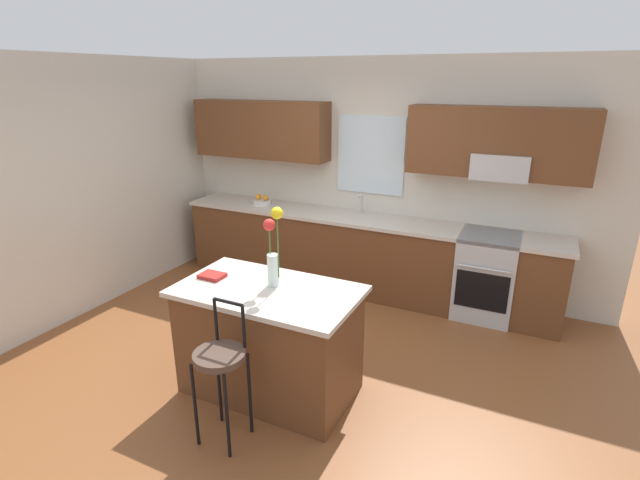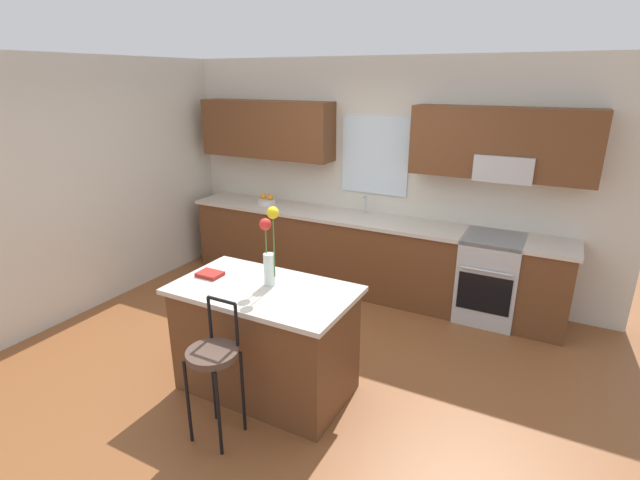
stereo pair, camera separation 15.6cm
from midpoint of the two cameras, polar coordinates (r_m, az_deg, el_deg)
ground_plane at (r=4.54m, az=-2.69°, el=-14.04°), size 14.00×14.00×0.00m
wall_left at (r=5.85m, az=-23.63°, el=6.41°), size 0.12×4.60×2.70m
back_wall_assembly at (r=5.67m, az=7.63°, el=9.14°), size 5.60×0.50×2.70m
counter_run at (r=5.70m, az=5.90°, el=-1.69°), size 4.56×0.64×0.92m
sink_faucet at (r=5.66m, az=6.25°, el=4.49°), size 0.02×0.13×0.23m
oven_range at (r=5.35m, az=20.53°, el=-4.33°), size 0.60×0.64×0.92m
kitchen_island at (r=3.93m, az=-5.45°, el=-11.83°), size 1.43×0.82×0.92m
bar_stool_near at (r=3.42m, az=-11.42°, el=-13.96°), size 0.36×0.36×1.04m
flower_vase at (r=3.65m, az=-4.93°, el=-0.96°), size 0.17×0.10×0.64m
cookbook at (r=3.99m, az=-12.05°, el=-4.06°), size 0.20×0.15×0.03m
fruit_bowl_oranges at (r=6.15m, az=-5.70°, el=4.75°), size 0.24×0.24×0.13m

